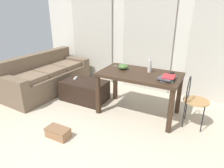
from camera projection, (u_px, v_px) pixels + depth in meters
ground_plane at (106, 128)px, 3.23m from camera, size 7.22×7.22×0.00m
wall_back at (149, 34)px, 4.33m from camera, size 5.53×0.10×2.51m
curtains at (147, 42)px, 4.32m from camera, size 3.93×0.03×2.18m
couch at (47, 77)px, 4.52m from camera, size 0.94×2.01×0.83m
coffee_table at (85, 91)px, 4.11m from camera, size 0.90×0.57×0.41m
craft_table at (139, 79)px, 3.43m from camera, size 1.37×0.78×0.77m
wire_chair at (192, 96)px, 3.13m from camera, size 0.39×0.39×0.83m
bottle_near at (150, 66)px, 3.40m from camera, size 0.07×0.07×0.27m
bowl at (123, 67)px, 3.58m from camera, size 0.18×0.18×0.10m
book_stack at (167, 78)px, 3.09m from camera, size 0.27×0.33×0.06m
tv_remote_on_table at (171, 74)px, 3.33m from camera, size 0.09×0.17×0.02m
scissors at (117, 66)px, 3.81m from camera, size 0.09×0.10×0.00m
tv_remote_primary at (75, 78)px, 4.19m from camera, size 0.10×0.17×0.02m
shoebox at (58, 133)px, 2.98m from camera, size 0.36×0.20×0.15m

